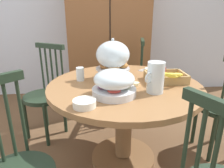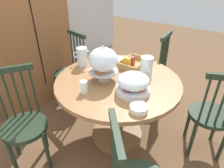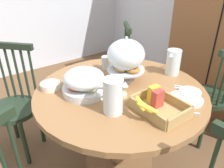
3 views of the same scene
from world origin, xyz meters
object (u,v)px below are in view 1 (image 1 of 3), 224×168
at_px(pastry_stand_with_dome, 113,56).
at_px(china_plate_large, 158,72).
at_px(drinking_glass, 80,74).
at_px(cereal_basket, 165,77).
at_px(orange_juice_pitcher, 121,59).
at_px(cereal_bowl, 84,103).
at_px(windsor_chair_far_side, 130,81).
at_px(wooden_armoire, 108,34).
at_px(dining_table, 124,108).
at_px(fruit_platter_covered, 114,83).
at_px(windsor_chair_host_seat, 45,96).
at_px(windsor_chair_facing_door, 222,109).
at_px(milk_pitcher, 155,79).
at_px(butter_dish, 136,84).
at_px(china_plate_small, 153,69).

xyz_separation_m(pastry_stand_with_dome, china_plate_large, (0.44, 0.15, -0.19)).
bearing_deg(drinking_glass, cereal_basket, -8.58).
xyz_separation_m(orange_juice_pitcher, cereal_bowl, (-0.35, -0.88, -0.07)).
bearing_deg(windsor_chair_far_side, orange_juice_pitcher, -113.22).
bearing_deg(wooden_armoire, pastry_stand_with_dome, -93.17).
distance_m(dining_table, cereal_bowl, 0.55).
relative_size(windsor_chair_far_side, pastry_stand_with_dome, 2.83).
bearing_deg(fruit_platter_covered, wooden_armoire, 86.58).
bearing_deg(fruit_platter_covered, orange_juice_pitcher, 77.95).
bearing_deg(wooden_armoire, china_plate_large, -72.75).
relative_size(cereal_basket, cereal_bowl, 2.26).
height_order(windsor_chair_host_seat, orange_juice_pitcher, windsor_chair_host_seat).
bearing_deg(pastry_stand_with_dome, windsor_chair_facing_door, -4.33).
xyz_separation_m(dining_table, windsor_chair_host_seat, (-0.75, 0.51, -0.08)).
bearing_deg(orange_juice_pitcher, windsor_chair_far_side, 66.78).
distance_m(fruit_platter_covered, china_plate_large, 0.68).
distance_m(windsor_chair_host_seat, milk_pitcher, 1.23).
xyz_separation_m(windsor_chair_facing_door, milk_pitcher, (-0.72, -0.24, 0.39)).
bearing_deg(cereal_basket, china_plate_large, 83.22).
bearing_deg(butter_dish, windsor_chair_facing_door, 5.70).
xyz_separation_m(orange_juice_pitcher, china_plate_large, (0.31, -0.23, -0.09)).
height_order(fruit_platter_covered, cereal_bowl, fruit_platter_covered).
distance_m(drinking_glass, butter_dish, 0.46).
bearing_deg(china_plate_large, fruit_platter_covered, -134.02).
distance_m(fruit_platter_covered, cereal_bowl, 0.26).
bearing_deg(cereal_bowl, fruit_platter_covered, 39.92).
bearing_deg(pastry_stand_with_dome, orange_juice_pitcher, 71.57).
height_order(windsor_chair_facing_door, cereal_bowl, windsor_chair_facing_door).
bearing_deg(windsor_chair_far_side, dining_table, -103.49).
height_order(wooden_armoire, butter_dish, wooden_armoire).
bearing_deg(dining_table, wooden_armoire, 90.32).
xyz_separation_m(wooden_armoire, windsor_chair_facing_door, (0.91, -1.41, -0.53)).
height_order(windsor_chair_far_side, milk_pitcher, windsor_chair_far_side).
distance_m(dining_table, windsor_chair_far_side, 0.91).
distance_m(cereal_basket, butter_dish, 0.26).
height_order(windsor_chair_far_side, china_plate_small, windsor_chair_far_side).
bearing_deg(windsor_chair_far_side, drinking_glass, -126.41).
distance_m(windsor_chair_far_side, pastry_stand_with_dome, 0.95).
height_order(china_plate_small, butter_dish, same).
height_order(orange_juice_pitcher, butter_dish, orange_juice_pitcher).
xyz_separation_m(cereal_bowl, drinking_glass, (-0.05, 0.51, 0.03)).
relative_size(windsor_chair_facing_door, cereal_basket, 3.09).
bearing_deg(windsor_chair_facing_door, pastry_stand_with_dome, 175.67).
height_order(china_plate_large, china_plate_small, china_plate_small).
xyz_separation_m(windsor_chair_facing_door, drinking_glass, (-1.25, 0.08, 0.34)).
bearing_deg(pastry_stand_with_dome, windsor_chair_far_side, 69.12).
bearing_deg(china_plate_small, wooden_armoire, 107.02).
height_order(pastry_stand_with_dome, cereal_bowl, pastry_stand_with_dome).
xyz_separation_m(dining_table, fruit_platter_covered, (-0.11, -0.23, 0.30)).
height_order(pastry_stand_with_dome, orange_juice_pitcher, pastry_stand_with_dome).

